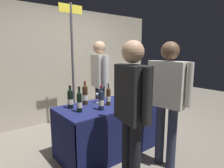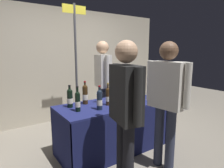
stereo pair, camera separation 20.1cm
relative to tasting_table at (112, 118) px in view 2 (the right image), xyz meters
The scene contains 15 objects.
ground_plane 0.52m from the tasting_table, ahead, with size 12.00×12.00×0.00m, color gray.
back_partition 1.96m from the tasting_table, 90.00° to the left, with size 5.05×0.12×2.45m, color #B2A893.
tasting_table is the anchor object (origin of this frame).
featured_wine_bottle 0.55m from the tasting_table, 149.60° to the left, with size 0.08×0.08×0.35m.
display_bottle_0 0.51m from the tasting_table, 152.98° to the right, with size 0.08×0.08×0.34m.
display_bottle_1 0.38m from the tasting_table, 157.02° to the right, with size 0.07×0.07×0.33m.
display_bottle_2 0.55m from the tasting_table, ahead, with size 0.08×0.08×0.35m.
display_bottle_3 0.73m from the tasting_table, 164.40° to the left, with size 0.08×0.08×0.32m.
display_bottle_4 0.53m from the tasting_table, 31.55° to the right, with size 0.07×0.07×0.30m.
display_bottle_5 0.70m from the tasting_table, behind, with size 0.07×0.07×0.34m.
wine_glass_near_vendor 0.40m from the tasting_table, 129.95° to the left, with size 0.08×0.08×0.14m.
vendor_presenter 0.98m from the tasting_table, 67.80° to the left, with size 0.29×0.57×1.72m.
taster_foreground_right 0.96m from the tasting_table, 68.34° to the right, with size 0.26×0.61×1.66m.
taster_foreground_left 1.05m from the tasting_table, 115.96° to the right, with size 0.29×0.56×1.65m.
booth_signpost 1.35m from the tasting_table, 96.42° to the left, with size 0.45×0.04×2.38m.
Camera 2 is at (-1.60, -2.32, 1.55)m, focal length 30.62 mm.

